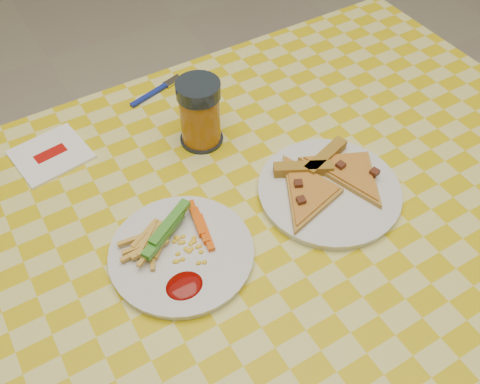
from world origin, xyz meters
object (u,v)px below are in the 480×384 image
at_px(plate_right, 329,192).
at_px(drink_glass, 200,114).
at_px(plate_left, 182,254).
at_px(table, 256,241).

height_order(plate_right, drink_glass, drink_glass).
bearing_deg(drink_glass, plate_left, -124.95).
xyz_separation_m(table, plate_left, (-0.14, -0.01, 0.08)).
bearing_deg(plate_right, table, 168.87).
bearing_deg(drink_glass, plate_right, -62.09).
relative_size(plate_right, drink_glass, 1.83).
height_order(plate_left, drink_glass, drink_glass).
bearing_deg(plate_left, plate_right, -2.95).
relative_size(table, plate_right, 5.37).
distance_m(plate_left, plate_right, 0.27).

